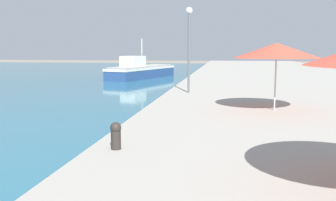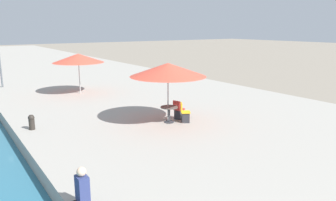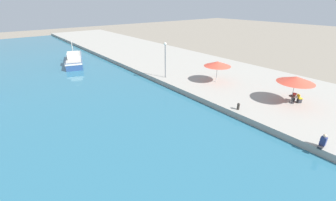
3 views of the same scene
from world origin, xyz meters
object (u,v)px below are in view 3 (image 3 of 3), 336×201
cafe_table (293,98)px  person_at_quay (323,142)px  cafe_umbrella_white (218,64)px  cafe_umbrella_pink (296,80)px  mooring_bollard (238,106)px  fishing_boat_mid (74,59)px  lamppost (165,54)px  cafe_chair_right (299,100)px  cafe_chair_left (294,98)px

cafe_table → person_at_quay: person_at_quay is taller
cafe_umbrella_white → cafe_table: cafe_umbrella_white is taller
cafe_umbrella_pink → mooring_bollard: size_ratio=5.25×
fishing_boat_mid → lamppost: bearing=-51.2°
fishing_boat_mid → lamppost: lamppost is taller
mooring_bollard → lamppost: 12.14m
lamppost → mooring_bollard: bearing=-92.6°
cafe_umbrella_white → cafe_chair_right: cafe_umbrella_white is taller
cafe_chair_right → lamppost: lamppost is taller
fishing_boat_mid → cafe_table: (11.42, -31.16, 0.32)m
fishing_boat_mid → cafe_chair_left: fishing_boat_mid is taller
cafe_chair_right → mooring_bollard: (-6.04, 2.81, 0.02)m
fishing_boat_mid → mooring_bollard: bearing=-60.6°
cafe_table → person_at_quay: size_ratio=0.77×
cafe_umbrella_white → lamppost: lamppost is taller
person_at_quay → cafe_chair_right: bearing=34.0°
mooring_bollard → lamppost: bearing=87.4°
fishing_boat_mid → cafe_umbrella_pink: fishing_boat_mid is taller
cafe_umbrella_pink → cafe_chair_left: cafe_umbrella_pink is taller
cafe_umbrella_white → person_at_quay: bearing=-109.6°
fishing_boat_mid → mooring_bollard: size_ratio=15.69×
cafe_umbrella_pink → person_at_quay: bearing=-140.3°
cafe_umbrella_white → cafe_chair_left: cafe_umbrella_white is taller
cafe_chair_right → lamppost: bearing=-127.6°
cafe_umbrella_pink → cafe_chair_right: bearing=-41.2°
fishing_boat_mid → cafe_umbrella_white: 24.67m
cafe_umbrella_pink → cafe_chair_right: (0.59, -0.52, -2.08)m
cafe_umbrella_pink → cafe_table: cafe_umbrella_pink is taller
cafe_umbrella_white → lamppost: (-3.89, 5.34, 0.79)m
cafe_table → mooring_bollard: (-5.42, 2.43, -0.18)m
cafe_chair_right → person_at_quay: 7.80m
fishing_boat_mid → cafe_chair_left: 33.24m
cafe_umbrella_white → cafe_chair_right: size_ratio=3.59×
cafe_chair_right → lamppost: (-5.50, 14.62, 2.77)m
cafe_umbrella_white → cafe_chair_left: (1.68, -8.69, -1.98)m
person_at_quay → lamppost: (0.97, 18.98, 2.64)m
cafe_umbrella_white → mooring_bollard: size_ratio=5.00×
cafe_umbrella_pink → cafe_chair_right: size_ratio=3.77×
cafe_umbrella_white → cafe_chair_right: 9.62m
cafe_umbrella_white → cafe_chair_left: size_ratio=3.59×
cafe_table → cafe_chair_right: (0.61, -0.38, -0.21)m
cafe_umbrella_white → person_at_quay: (-4.86, -13.64, -1.85)m
lamppost → cafe_table: bearing=-71.1°
cafe_chair_left → lamppost: lamppost is taller
cafe_chair_left → cafe_chair_right: 0.59m
fishing_boat_mid → cafe_table: 33.19m
cafe_chair_left → person_at_quay: bearing=-69.7°
cafe_table → lamppost: 15.27m
fishing_boat_mid → person_at_quay: size_ratio=9.94×
cafe_umbrella_pink → lamppost: lamppost is taller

